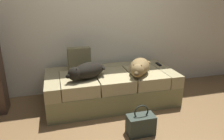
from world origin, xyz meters
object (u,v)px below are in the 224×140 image
object	(u,v)px
dog_dark	(86,71)
throw_pillow	(79,59)
handbag	(141,124)
dog_tan	(139,67)
tv_remote	(159,64)
couch	(111,87)

from	to	relation	value
dog_dark	throw_pillow	distance (m)	0.43
dog_dark	handbag	world-z (taller)	dog_dark
dog_tan	tv_remote	distance (m)	0.60
dog_tan	throw_pillow	size ratio (longest dim) A/B	1.78
dog_dark	throw_pillow	bearing A→B (deg)	95.39
tv_remote	handbag	xyz separation A→B (m)	(-0.73, -1.04, -0.36)
throw_pillow	couch	bearing A→B (deg)	-30.60
couch	tv_remote	bearing A→B (deg)	9.68
couch	throw_pillow	bearing A→B (deg)	149.40
throw_pillow	handbag	world-z (taller)	throw_pillow
couch	throw_pillow	xyz separation A→B (m)	(-0.43, 0.26, 0.41)
handbag	tv_remote	bearing A→B (deg)	55.00
couch	throw_pillow	distance (m)	0.65
throw_pillow	tv_remote	bearing A→B (deg)	-4.95
couch	dog_dark	bearing A→B (deg)	-156.85
dog_tan	couch	bearing A→B (deg)	152.18
throw_pillow	handbag	distance (m)	1.38
throw_pillow	handbag	size ratio (longest dim) A/B	0.90
dog_dark	tv_remote	world-z (taller)	dog_dark
tv_remote	throw_pillow	distance (m)	1.29
dog_dark	dog_tan	bearing A→B (deg)	-2.02
dog_dark	couch	bearing A→B (deg)	23.15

